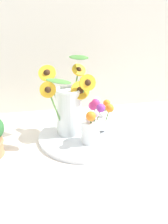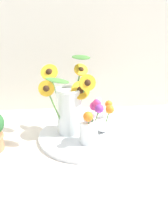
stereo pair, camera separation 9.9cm
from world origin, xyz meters
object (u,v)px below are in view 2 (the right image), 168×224
object	(u,v)px
serving_tray	(84,136)
vase_small_center	(90,128)
vase_bulb_right	(102,117)
mason_jar_sunflowers	(69,106)

from	to	relation	value
serving_tray	vase_small_center	world-z (taller)	vase_small_center
serving_tray	vase_bulb_right	world-z (taller)	vase_bulb_right
serving_tray	vase_bulb_right	xyz separation A→B (m)	(0.09, 0.02, 0.08)
mason_jar_sunflowers	vase_small_center	bearing A→B (deg)	-51.78
mason_jar_sunflowers	vase_bulb_right	bearing A→B (deg)	-4.22
serving_tray	vase_small_center	size ratio (longest dim) A/B	2.40
mason_jar_sunflowers	vase_bulb_right	xyz separation A→B (m)	(0.15, -0.01, -0.06)
serving_tray	mason_jar_sunflowers	xyz separation A→B (m)	(-0.07, 0.03, 0.14)
serving_tray	vase_small_center	distance (m)	0.11
vase_small_center	serving_tray	bearing A→B (deg)	104.65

